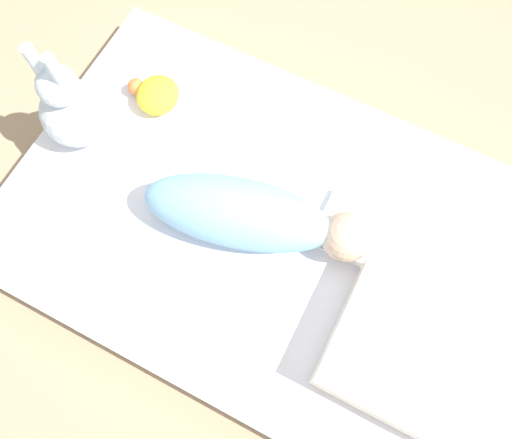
% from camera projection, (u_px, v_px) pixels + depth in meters
% --- Properties ---
extents(ground_plane, '(12.00, 12.00, 0.00)m').
position_uv_depth(ground_plane, '(272.00, 241.00, 1.50)').
color(ground_plane, '#9E8466').
extents(bed_mattress, '(1.50, 0.97, 0.12)m').
position_uv_depth(bed_mattress, '(273.00, 235.00, 1.44)').
color(bed_mattress, white).
rests_on(bed_mattress, ground_plane).
extents(burp_cloth, '(0.23, 0.18, 0.02)m').
position_uv_depth(burp_cloth, '(358.00, 233.00, 1.37)').
color(burp_cloth, white).
rests_on(burp_cloth, bed_mattress).
extents(swaddled_baby, '(0.62, 0.31, 0.17)m').
position_uv_depth(swaddled_baby, '(251.00, 216.00, 1.31)').
color(swaddled_baby, '#7FB7E5').
rests_on(swaddled_baby, bed_mattress).
extents(pillow, '(0.37, 0.34, 0.11)m').
position_uv_depth(pillow, '(409.00, 353.00, 1.22)').
color(pillow, white).
rests_on(pillow, bed_mattress).
extents(bunny_plush, '(0.19, 0.19, 0.36)m').
position_uv_depth(bunny_plush, '(72.00, 108.00, 1.38)').
color(bunny_plush, silver).
rests_on(bunny_plush, bed_mattress).
extents(turtle_plush, '(0.17, 0.13, 0.08)m').
position_uv_depth(turtle_plush, '(156.00, 94.00, 1.49)').
color(turtle_plush, yellow).
rests_on(turtle_plush, bed_mattress).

